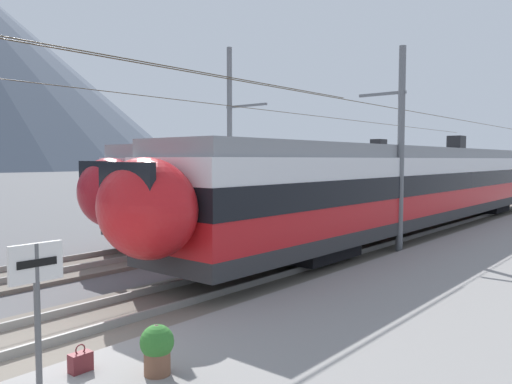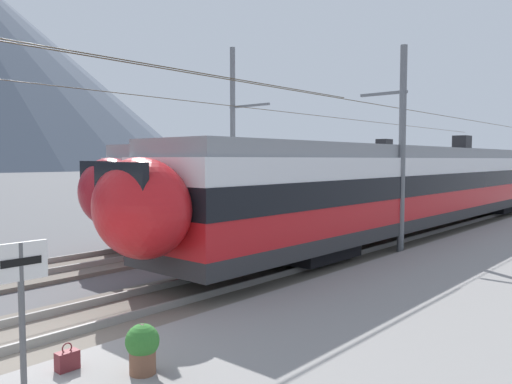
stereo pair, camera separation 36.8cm
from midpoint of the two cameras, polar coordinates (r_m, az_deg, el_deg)
The scene contains 8 objects.
ground_plane at distance 9.35m, azimuth -25.70°, elevation -17.67°, with size 400.00×400.00×0.00m, color #565659.
train_near_platform at distance 23.34m, azimuth 17.31°, elevation 0.83°, with size 31.13×3.04×4.27m.
train_far_track at distance 27.27m, azimuth 8.77°, elevation 1.36°, with size 29.64×2.90×4.27m.
catenary_mast_mid at distance 18.19m, azimuth 15.20°, elevation 5.04°, with size 49.90×1.77×7.23m.
catenary_mast_far_side at distance 23.48m, azimuth -3.18°, elevation 6.26°, with size 49.90×2.36×8.50m.
platform_sign at distance 7.17m, azimuth -25.00°, elevation -9.46°, with size 0.70×0.08×2.00m.
handbag_near_sign at distance 8.13m, azimuth -20.57°, elevation -17.59°, with size 0.32×0.18×0.41m.
potted_plant_platform_edge at distance 7.64m, azimuth -12.58°, elevation -16.73°, with size 0.49×0.49×0.72m.
Camera 1 is at (-3.61, -7.86, 3.36)m, focal length 35.27 mm.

